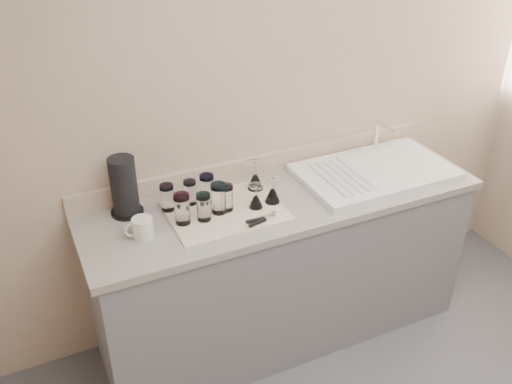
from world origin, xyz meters
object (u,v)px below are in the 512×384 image
tumbler_blue (204,207)px  tumbler_lavender (226,197)px  tumbler_magenta (182,209)px  goblet_front_left (256,200)px  goblet_back_right (255,180)px  goblet_front_right (273,194)px  tumbler_cyan (190,192)px  tumbler_extra (219,198)px  tumbler_teal (167,197)px  white_mug (142,228)px  tumbler_purple (207,188)px  paper_towel_roll (124,187)px  can_opener (262,220)px  sink_unit (375,171)px

tumbler_blue → tumbler_lavender: 0.13m
tumbler_magenta → goblet_front_left: size_ratio=1.23×
goblet_back_right → goblet_front_left: goblet_back_right is taller
tumbler_lavender → goblet_front_right: 0.24m
tumbler_cyan → tumbler_extra: tumbler_extra is taller
tumbler_cyan → goblet_back_right: goblet_back_right is taller
tumbler_teal → white_mug: 0.24m
tumbler_cyan → tumbler_lavender: 0.19m
tumbler_teal → tumbler_purple: size_ratio=0.95×
tumbler_purple → tumbler_extra: 0.12m
goblet_back_right → paper_towel_roll: size_ratio=0.51×
tumbler_extra → goblet_front_right: tumbler_extra is taller
tumbler_teal → tumbler_extra: size_ratio=0.89×
can_opener → paper_towel_roll: size_ratio=0.51×
paper_towel_roll → tumbler_purple: bearing=-10.1°
goblet_back_right → goblet_front_right: 0.16m
goblet_back_right → tumbler_magenta: bearing=-161.7°
tumbler_teal → goblet_front_right: bearing=-16.8°
goblet_back_right → white_mug: bearing=-165.3°
goblet_back_right → tumbler_blue: bearing=-154.6°
tumbler_cyan → goblet_front_left: 0.32m
tumbler_lavender → tumbler_extra: size_ratio=0.88×
tumbler_teal → goblet_front_right: goblet_front_right is taller
tumbler_cyan → tumbler_magenta: bearing=-121.2°
tumbler_extra → white_mug: 0.39m
tumbler_purple → sink_unit: bearing=-7.0°
paper_towel_roll → tumbler_extra: bearing=-25.3°
goblet_back_right → goblet_front_right: (0.02, -0.15, -0.00)m
tumbler_magenta → sink_unit: bearing=1.2°
goblet_front_left → tumbler_teal: bearing=158.0°
tumbler_blue → tumbler_magenta: bearing=170.8°
white_mug → tumbler_teal: bearing=43.4°
tumbler_blue → tumbler_lavender: (0.13, 0.03, -0.00)m
goblet_back_right → can_opener: 0.31m
tumbler_blue → goblet_front_left: tumbler_blue is taller
goblet_back_right → can_opener: size_ratio=0.99×
tumbler_extra → tumbler_lavender: bearing=5.9°
tumbler_magenta → goblet_back_right: bearing=18.3°
paper_towel_roll → sink_unit: bearing=-7.9°
can_opener → white_mug: white_mug is taller
tumbler_extra → goblet_front_left: bearing=-11.1°
sink_unit → goblet_front_right: sink_unit is taller
tumbler_purple → tumbler_magenta: (-0.17, -0.14, 0.00)m
tumbler_teal → goblet_front_right: 0.51m
tumbler_teal → goblet_front_left: 0.43m
tumbler_lavender → goblet_front_right: bearing=-6.8°
sink_unit → goblet_front_left: size_ratio=6.67×
goblet_back_right → can_opener: goblet_back_right is taller
tumbler_teal → goblet_back_right: (0.47, 0.01, -0.02)m
tumbler_purple → tumbler_lavender: (0.06, -0.12, -0.00)m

